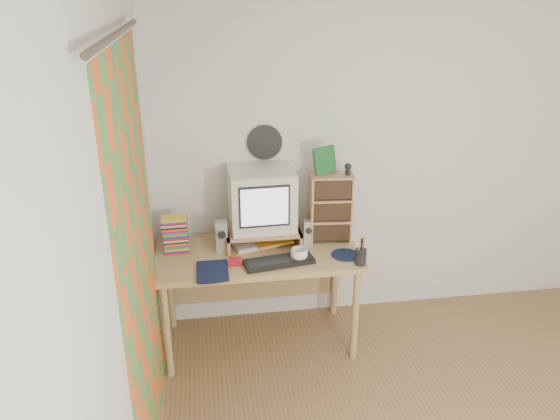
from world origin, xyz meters
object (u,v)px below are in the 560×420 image
object	(u,v)px
cd_rack	(331,208)
dvd_stack	(176,235)
crt_monitor	(262,199)
diary	(197,271)
desk	(257,264)
keyboard	(279,262)
mug	(299,255)

from	to	relation	value
cd_rack	dvd_stack	bearing A→B (deg)	-173.88
crt_monitor	diary	size ratio (longest dim) A/B	1.79
desk	crt_monitor	distance (m)	0.48
crt_monitor	cd_rack	world-z (taller)	crt_monitor
desk	crt_monitor	bearing A→B (deg)	60.33
cd_rack	diary	xyz separation A→B (m)	(-0.96, -0.37, -0.22)
crt_monitor	keyboard	xyz separation A→B (m)	(0.07, -0.35, -0.32)
crt_monitor	diary	world-z (taller)	crt_monitor
desk	dvd_stack	size ratio (longest dim) A/B	5.78
cd_rack	diary	world-z (taller)	cd_rack
desk	dvd_stack	bearing A→B (deg)	176.84
keyboard	cd_rack	xyz separation A→B (m)	(0.42, 0.31, 0.23)
crt_monitor	diary	xyz separation A→B (m)	(-0.47, -0.41, -0.31)
crt_monitor	dvd_stack	xyz separation A→B (m)	(-0.61, -0.06, -0.21)
crt_monitor	keyboard	size ratio (longest dim) A/B	0.96
dvd_stack	desk	bearing A→B (deg)	-5.92
diary	dvd_stack	bearing A→B (deg)	111.12
diary	cd_rack	bearing A→B (deg)	21.54
crt_monitor	keyboard	bearing A→B (deg)	-80.47
desk	crt_monitor	xyz separation A→B (m)	(0.05, 0.09, 0.47)
dvd_stack	cd_rack	world-z (taller)	cd_rack
desk	cd_rack	distance (m)	0.66
cd_rack	mug	xyz separation A→B (m)	(-0.28, -0.30, -0.20)
mug	desk	bearing A→B (deg)	136.75
mug	keyboard	bearing A→B (deg)	-172.71
desk	diary	xyz separation A→B (m)	(-0.42, -0.32, 0.16)
mug	diary	xyz separation A→B (m)	(-0.68, -0.08, -0.02)
desk	diary	distance (m)	0.55
crt_monitor	mug	world-z (taller)	crt_monitor
cd_rack	crt_monitor	bearing A→B (deg)	-179.13
mug	cd_rack	bearing A→B (deg)	46.51
cd_rack	diary	distance (m)	1.06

